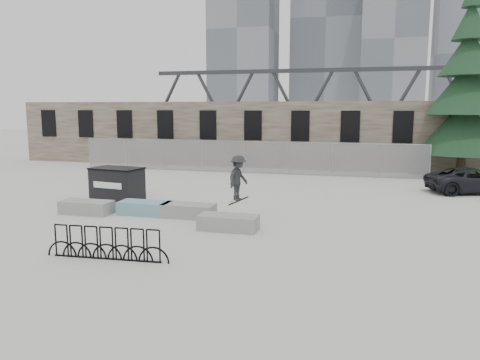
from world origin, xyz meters
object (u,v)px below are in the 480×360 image
at_px(planter_far_left, 87,207).
at_px(skateboarder, 238,178).
at_px(dumpster, 117,184).
at_px(planter_center_left, 145,207).
at_px(planter_center_right, 188,210).
at_px(planter_offset, 228,222).
at_px(bike_rack, 107,244).
at_px(suv, 473,180).
at_px(spruce_tree, 466,96).

relative_size(planter_far_left, skateboarder, 1.06).
bearing_deg(dumpster, planter_center_left, -34.37).
relative_size(planter_center_left, planter_center_right, 1.00).
bearing_deg(planter_offset, bike_rack, -121.24).
xyz_separation_m(planter_center_right, bike_rack, (-0.35, -5.22, 0.16)).
xyz_separation_m(planter_offset, suv, (9.52, 9.73, 0.33)).
height_order(spruce_tree, suv, spruce_tree).
xyz_separation_m(planter_far_left, planter_center_right, (4.05, 0.46, 0.00)).
bearing_deg(skateboarder, suv, -33.06).
bearing_deg(planter_far_left, planter_center_right, 6.46).
relative_size(dumpster, spruce_tree, 0.21).
distance_m(planter_offset, dumpster, 7.35).
bearing_deg(suv, dumpster, 92.87).
xyz_separation_m(planter_offset, bike_rack, (-2.33, -3.83, 0.16)).
xyz_separation_m(planter_far_left, planter_offset, (6.03, -0.93, 0.00)).
relative_size(planter_center_right, suv, 0.46).
relative_size(planter_center_right, spruce_tree, 0.17).
height_order(planter_center_left, skateboarder, skateboarder).
height_order(planter_offset, bike_rack, bike_rack).
bearing_deg(suv, planter_center_right, 108.19).
bearing_deg(dumpster, planter_far_left, -75.74).
distance_m(spruce_tree, suv, 6.90).
distance_m(bike_rack, spruce_tree, 23.07).
distance_m(dumpster, spruce_tree, 20.26).
distance_m(planter_center_right, skateboarder, 2.28).
distance_m(planter_far_left, suv, 17.87).
bearing_deg(spruce_tree, suv, -94.22).
bearing_deg(suv, spruce_tree, -22.01).
distance_m(planter_center_left, bike_rack, 5.42).
height_order(planter_center_left, suv, suv).
bearing_deg(spruce_tree, planter_center_right, -130.68).
height_order(planter_center_right, spruce_tree, spruce_tree).
relative_size(planter_far_left, dumpster, 0.84).
bearing_deg(planter_center_right, planter_far_left, -173.54).
relative_size(dumpster, skateboarder, 1.27).
xyz_separation_m(planter_far_left, skateboarder, (5.93, 0.73, 1.26)).
distance_m(planter_far_left, planter_center_right, 4.07).
bearing_deg(planter_center_right, spruce_tree, 49.32).
xyz_separation_m(bike_rack, suv, (11.84, 13.57, 0.17)).
bearing_deg(dumpster, planter_center_right, -19.97).
xyz_separation_m(planter_center_left, bike_rack, (1.44, -5.22, 0.16)).
xyz_separation_m(planter_far_left, dumpster, (-0.26, 2.84, 0.46)).
bearing_deg(planter_far_left, skateboarder, 7.00).
relative_size(planter_offset, skateboarder, 1.06).
relative_size(planter_center_right, skateboarder, 1.06).
height_order(planter_center_left, planter_center_right, same).
relative_size(planter_offset, suv, 0.46).
distance_m(planter_offset, spruce_tree, 18.72).
bearing_deg(bike_rack, planter_center_right, 86.22).
bearing_deg(bike_rack, planter_offset, 58.76).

